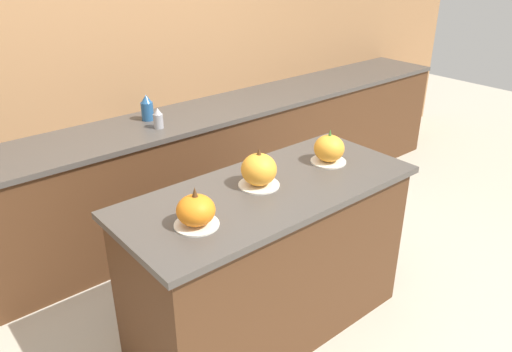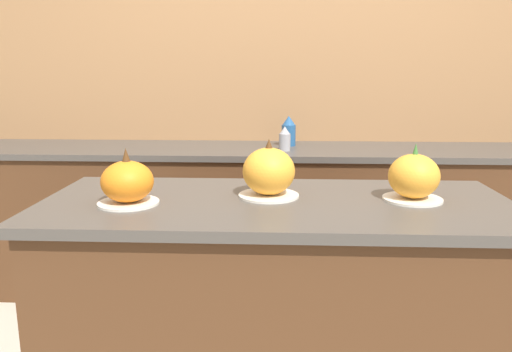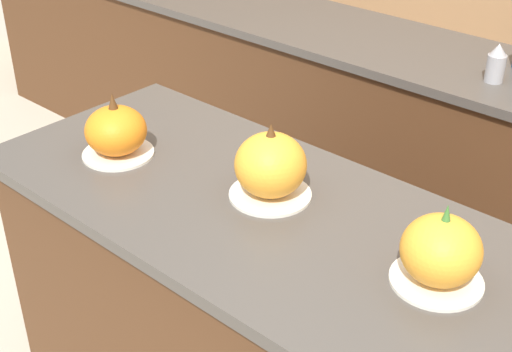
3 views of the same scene
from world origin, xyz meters
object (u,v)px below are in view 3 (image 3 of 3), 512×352
Objects in this scene: pumpkin_cake_center at (271,167)px; bottle_short at (496,64)px; pumpkin_cake_right at (441,252)px; pumpkin_cake_left at (116,132)px.

bottle_short is at bearing 86.64° from pumpkin_cake_center.
bottle_short is at bearing 110.26° from pumpkin_cake_right.
pumpkin_cake_center is at bearing -93.36° from bottle_short.
pumpkin_cake_center is at bearing 176.96° from pumpkin_cake_right.
pumpkin_cake_center is (0.46, 0.12, 0.01)m from pumpkin_cake_left.
bottle_short is (0.07, 1.13, -0.04)m from pumpkin_cake_center.
pumpkin_cake_right is (0.96, 0.10, 0.01)m from pumpkin_cake_left.
pumpkin_cake_right is 1.44× the size of bottle_short.
pumpkin_cake_center reaches higher than bottle_short.
pumpkin_cake_center is 1.52× the size of bottle_short.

